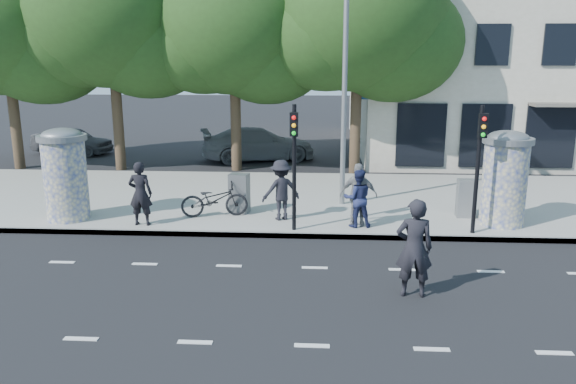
# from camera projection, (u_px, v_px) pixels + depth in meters

# --- Properties ---
(ground) EXTENTS (120.00, 120.00, 0.00)m
(ground) POSITION_uv_depth(u_px,v_px,m) (314.00, 293.00, 11.61)
(ground) COLOR black
(ground) RESTS_ON ground
(sidewalk) EXTENTS (40.00, 8.00, 0.15)m
(sidewalk) POSITION_uv_depth(u_px,v_px,m) (317.00, 199.00, 18.87)
(sidewalk) COLOR gray
(sidewalk) RESTS_ON ground
(curb) EXTENTS (40.00, 0.10, 0.16)m
(curb) POSITION_uv_depth(u_px,v_px,m) (316.00, 236.00, 15.04)
(curb) COLOR slate
(curb) RESTS_ON ground
(lane_dash_near) EXTENTS (32.00, 0.12, 0.01)m
(lane_dash_near) POSITION_uv_depth(u_px,v_px,m) (312.00, 346.00, 9.48)
(lane_dash_near) COLOR silver
(lane_dash_near) RESTS_ON ground
(lane_dash_far) EXTENTS (32.00, 0.12, 0.01)m
(lane_dash_far) POSITION_uv_depth(u_px,v_px,m) (315.00, 268.00, 12.97)
(lane_dash_far) COLOR silver
(lane_dash_far) RESTS_ON ground
(ad_column_left) EXTENTS (1.36, 1.36, 2.65)m
(ad_column_left) POSITION_uv_depth(u_px,v_px,m) (65.00, 172.00, 16.03)
(ad_column_left) COLOR beige
(ad_column_left) RESTS_ON sidewalk
(ad_column_right) EXTENTS (1.36, 1.36, 2.65)m
(ad_column_right) POSITION_uv_depth(u_px,v_px,m) (505.00, 176.00, 15.51)
(ad_column_right) COLOR beige
(ad_column_right) RESTS_ON sidewalk
(traffic_pole_near) EXTENTS (0.22, 0.31, 3.40)m
(traffic_pole_near) POSITION_uv_depth(u_px,v_px,m) (294.00, 155.00, 14.80)
(traffic_pole_near) COLOR black
(traffic_pole_near) RESTS_ON sidewalk
(traffic_pole_far) EXTENTS (0.22, 0.31, 3.40)m
(traffic_pole_far) POSITION_uv_depth(u_px,v_px,m) (479.00, 157.00, 14.52)
(traffic_pole_far) COLOR black
(traffic_pole_far) RESTS_ON sidewalk
(street_lamp) EXTENTS (0.25, 0.93, 8.00)m
(street_lamp) POSITION_uv_depth(u_px,v_px,m) (345.00, 55.00, 16.87)
(street_lamp) COLOR slate
(street_lamp) RESTS_ON sidewalk
(tree_far_left) EXTENTS (7.20, 7.20, 9.26)m
(tree_far_left) POSITION_uv_depth(u_px,v_px,m) (3.00, 20.00, 23.03)
(tree_far_left) COLOR #38281C
(tree_far_left) RESTS_ON ground
(tree_mid_left) EXTENTS (7.20, 7.20, 9.57)m
(tree_mid_left) POSITION_uv_depth(u_px,v_px,m) (110.00, 12.00, 22.69)
(tree_mid_left) COLOR #38281C
(tree_mid_left) RESTS_ON ground
(tree_near_left) EXTENTS (6.80, 6.80, 8.97)m
(tree_near_left) POSITION_uv_depth(u_px,v_px,m) (234.00, 23.00, 22.70)
(tree_near_left) COLOR #38281C
(tree_near_left) RESTS_ON ground
(tree_center) EXTENTS (7.00, 7.00, 9.30)m
(tree_center) POSITION_uv_depth(u_px,v_px,m) (358.00, 16.00, 21.97)
(tree_center) COLOR #38281C
(tree_center) RESTS_ON ground
(building) EXTENTS (20.30, 15.85, 12.00)m
(building) POSITION_uv_depth(u_px,v_px,m) (554.00, 32.00, 28.89)
(building) COLOR #B0A894
(building) RESTS_ON ground
(ped_b) EXTENTS (0.66, 0.44, 1.81)m
(ped_b) POSITION_uv_depth(u_px,v_px,m) (140.00, 193.00, 15.57)
(ped_b) COLOR black
(ped_b) RESTS_ON sidewalk
(ped_c) EXTENTS (0.86, 0.71, 1.62)m
(ped_c) POSITION_uv_depth(u_px,v_px,m) (358.00, 198.00, 15.43)
(ped_c) COLOR #1E244B
(ped_c) RESTS_ON sidewalk
(ped_d) EXTENTS (1.29, 1.05, 1.74)m
(ped_d) POSITION_uv_depth(u_px,v_px,m) (281.00, 190.00, 16.11)
(ped_d) COLOR black
(ped_d) RESTS_ON sidewalk
(ped_e) EXTENTS (1.11, 0.72, 1.77)m
(ped_e) POSITION_uv_depth(u_px,v_px,m) (358.00, 195.00, 15.49)
(ped_e) COLOR gray
(ped_e) RESTS_ON sidewalk
(man_road) EXTENTS (0.76, 0.51, 2.04)m
(man_road) POSITION_uv_depth(u_px,v_px,m) (414.00, 248.00, 11.25)
(man_road) COLOR black
(man_road) RESTS_ON ground
(bicycle) EXTENTS (1.11, 2.06, 1.03)m
(bicycle) POSITION_uv_depth(u_px,v_px,m) (214.00, 199.00, 16.48)
(bicycle) COLOR black
(bicycle) RESTS_ON sidewalk
(cabinet_left) EXTENTS (0.64, 0.51, 1.19)m
(cabinet_left) POSITION_uv_depth(u_px,v_px,m) (239.00, 193.00, 16.90)
(cabinet_left) COLOR slate
(cabinet_left) RESTS_ON sidewalk
(cabinet_right) EXTENTS (0.55, 0.41, 1.12)m
(cabinet_right) POSITION_uv_depth(u_px,v_px,m) (466.00, 198.00, 16.43)
(cabinet_right) COLOR gray
(cabinet_right) RESTS_ON sidewalk
(car_left) EXTENTS (2.23, 4.19, 1.36)m
(car_left) POSITION_uv_depth(u_px,v_px,m) (72.00, 140.00, 27.91)
(car_left) COLOR #494B50
(car_left) RESTS_ON ground
(car_right) EXTENTS (3.49, 5.63, 1.52)m
(car_right) POSITION_uv_depth(u_px,v_px,m) (258.00, 144.00, 26.23)
(car_right) COLOR slate
(car_right) RESTS_ON ground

